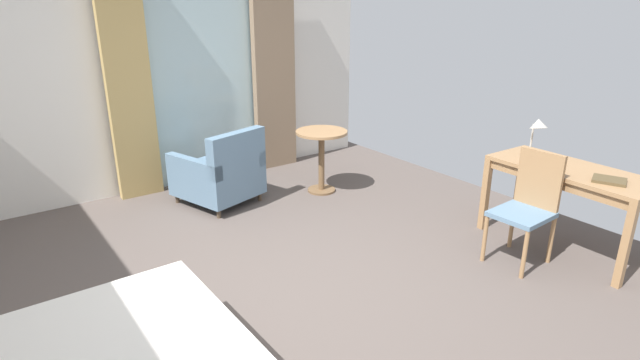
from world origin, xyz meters
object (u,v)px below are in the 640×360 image
Objects in this scene: desk_chair at (528,203)px; desk_lamp at (537,129)px; writing_desk at (571,178)px; round_cafe_table at (321,148)px; closed_book at (609,180)px; armchair_by_window at (220,174)px.

desk_lamp is (0.39, 0.25, 0.53)m from desk_chair.
desk_lamp reaches higher than desk_chair.
round_cafe_table is (-0.92, 2.41, -0.13)m from writing_desk.
desk_chair is at bearing 111.49° from closed_book.
writing_desk is 1.45× the size of desk_chair.
closed_book is at bearing -104.69° from writing_desk.
closed_book is at bearing -89.26° from desk_lamp.
desk_lamp is at bearing 32.47° from desk_chair.
writing_desk is 5.69× the size of closed_book.
desk_chair reaches higher than armchair_by_window.
desk_lamp is (-0.10, 0.32, 0.39)m from writing_desk.
round_cafe_table is at bearing 100.50° from desk_chair.
desk_lamp reaches higher than closed_book.
desk_lamp is at bearing -51.89° from armchair_by_window.
round_cafe_table is (-0.82, 2.09, -0.52)m from desk_lamp.
armchair_by_window reaches higher than round_cafe_table.
armchair_by_window is at bearing 100.29° from closed_book.
closed_book is 2.89m from round_cafe_table.
closed_book is at bearing -47.08° from desk_chair.
armchair_by_window is at bearing 128.11° from desk_lamp.
closed_book is at bearing -73.29° from round_cafe_table.
desk_lamp is at bearing 69.31° from closed_book.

